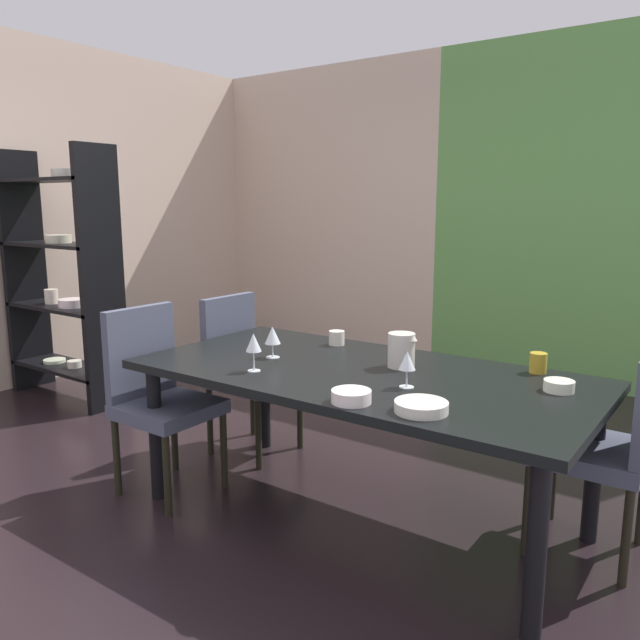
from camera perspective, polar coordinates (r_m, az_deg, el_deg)
name	(u,v)px	position (r m, az deg, el deg)	size (l,w,h in m)	color
ground_plane	(246,473)	(3.60, -6.79, -13.71)	(5.39, 5.69, 0.02)	black
back_panel_interior	(324,212)	(6.37, 0.34, 9.89)	(2.51, 0.10, 2.77)	beige
garden_window_panel	(613,214)	(5.29, 25.24, 8.73)	(2.89, 0.10, 2.77)	#5F984B
dining_table	(360,385)	(2.87, 3.70, -5.92)	(2.08, 1.03, 0.72)	black
chair_left_near	(158,390)	(3.31, -14.63, -6.25)	(0.45, 0.44, 0.95)	#464A5E
chair_left_far	(245,365)	(3.75, -6.92, -4.13)	(0.45, 0.44, 0.93)	#464A5E
chair_right_far	(611,441)	(2.86, 25.08, -9.98)	(0.44, 0.44, 0.90)	#464A5E
display_shelf	(61,275)	(5.03, -22.56, 3.80)	(1.04, 0.34, 1.87)	black
wine_glass_west	(407,362)	(2.57, 7.97, -3.79)	(0.07, 0.07, 0.15)	silver
wine_glass_north	(273,336)	(3.05, -4.36, -1.46)	(0.08, 0.08, 0.16)	silver
wine_glass_left	(254,343)	(2.81, -6.10, -2.15)	(0.07, 0.07, 0.17)	silver
serving_bowl_near_window	(351,396)	(2.39, 2.88, -6.99)	(0.15, 0.15, 0.05)	white
serving_bowl_center	(421,407)	(2.31, 9.24, -7.84)	(0.20, 0.20, 0.04)	silver
serving_bowl_right	(559,386)	(2.70, 21.01, -5.64)	(0.12, 0.12, 0.05)	white
cup_front	(538,363)	(2.95, 19.32, -3.72)	(0.08, 0.08, 0.09)	gold
cup_corner	(337,338)	(3.33, 1.54, -1.65)	(0.08, 0.08, 0.08)	silver
pitcher_near_shelf	(402,350)	(2.90, 7.47, -2.73)	(0.14, 0.12, 0.16)	beige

